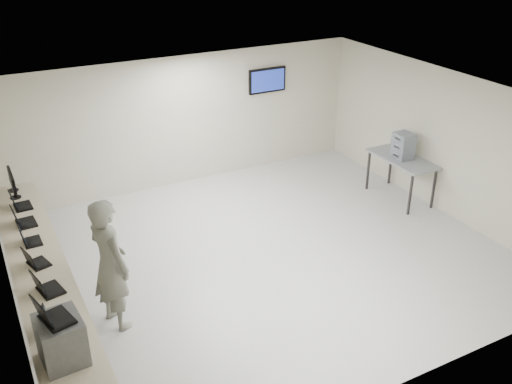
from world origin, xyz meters
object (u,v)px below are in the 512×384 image
equipment_box (61,340)px  side_table (402,161)px  workbench (40,270)px  soldier (110,264)px

equipment_box → side_table: 7.75m
equipment_box → workbench: bearing=84.0°
workbench → soldier: size_ratio=2.99×
workbench → soldier: (0.86, -0.60, 0.18)m
workbench → side_table: side_table is taller
workbench → side_table: bearing=4.9°
soldier → side_table: (6.32, 1.22, -0.16)m
workbench → equipment_box: size_ratio=10.82×
soldier → workbench: bearing=36.7°
equipment_box → soldier: soldier is taller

